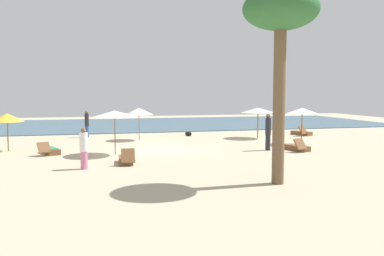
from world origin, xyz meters
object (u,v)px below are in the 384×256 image
lounger_2 (297,147)px  palm_0 (281,18)px  umbrella_1 (115,114)px  lounger_3 (302,133)px  dog (189,134)px  umbrella_4 (139,111)px  umbrella_0 (7,118)px  person_2 (268,131)px  person_0 (84,148)px  lounger_0 (50,151)px  lounger_1 (126,160)px  umbrella_2 (258,110)px  person_1 (87,124)px  umbrella_3 (302,111)px

lounger_2 → palm_0: (-4.46, -6.92, 5.39)m
umbrella_1 → lounger_3: size_ratio=1.29×
lounger_3 → dog: bearing=169.3°
lounger_3 → umbrella_4: bearing=-179.3°
umbrella_0 → person_2: umbrella_0 is taller
lounger_3 → person_0: 17.68m
lounger_2 → dog: (-3.90, 8.33, -0.01)m
person_2 → palm_0: (-3.01, -7.42, 4.55)m
lounger_0 → lounger_3: (16.65, 4.89, -0.00)m
lounger_1 → dog: (5.24, 10.04, -0.01)m
umbrella_2 → dog: size_ratio=3.67×
person_0 → person_1: person_1 is taller
person_0 → person_2: person_2 is taller
lounger_1 → person_0: person_0 is taller
person_1 → umbrella_1: bearing=-80.5°
lounger_2 → person_2: person_2 is taller
person_2 → dog: size_ratio=3.12×
lounger_0 → palm_0: (8.15, -8.86, 5.38)m
umbrella_3 → umbrella_1: bearing=-172.8°
lounger_3 → umbrella_1: bearing=-156.2°
umbrella_1 → lounger_2: 9.67m
umbrella_4 → lounger_3: bearing=0.7°
umbrella_4 → person_2: 8.75m
umbrella_4 → palm_0: bearing=-77.1°
umbrella_0 → palm_0: 15.16m
palm_0 → lounger_0: bearing=132.6°
lounger_1 → person_0: size_ratio=1.00×
person_0 → umbrella_1: bearing=67.2°
umbrella_3 → person_1: 14.18m
umbrella_1 → palm_0: (4.99, -7.80, 3.52)m
umbrella_0 → lounger_1: umbrella_0 is taller
person_0 → dog: 12.99m
person_1 → lounger_1: bearing=-81.2°
umbrella_3 → lounger_2: size_ratio=1.23×
umbrella_1 → lounger_3: (13.49, 5.96, -1.86)m
lounger_3 → person_2: person_2 is taller
person_2 → lounger_1: bearing=-164.0°
lounger_3 → person_0: bearing=-147.8°
umbrella_1 → lounger_2: bearing=-5.3°
lounger_0 → person_0: person_0 is taller
lounger_1 → dog: lounger_1 is taller
lounger_2 → person_1: 14.21m
umbrella_4 → person_0: (-3.33, -9.28, -1.01)m
person_1 → person_2: 12.78m
umbrella_4 → palm_0: 14.45m
umbrella_4 → lounger_2: size_ratio=1.18×
umbrella_1 → umbrella_4: 6.12m
person_0 → lounger_3: bearing=32.2°
umbrella_1 → palm_0: size_ratio=0.34×
umbrella_4 → lounger_2: 10.24m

